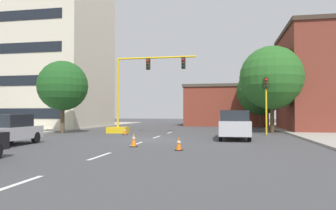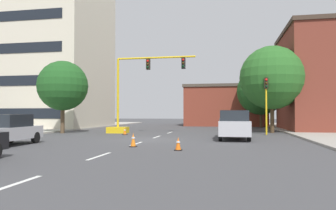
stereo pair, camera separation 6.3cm
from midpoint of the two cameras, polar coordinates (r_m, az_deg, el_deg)
ground_plane at (r=21.93m, az=-3.36°, el=-6.19°), size 160.00×160.00×0.00m
sidewalk_left at (r=34.71m, az=-21.93°, el=-4.22°), size 6.00×56.00×0.14m
sidewalk_right at (r=30.34m, az=26.19°, el=-4.60°), size 6.00×56.00×0.14m
lane_stripe_seg_0 at (r=9.13m, az=-25.87°, el=-12.73°), size 0.16×2.40×0.01m
lane_stripe_seg_1 at (r=13.88m, az=-12.04°, el=-8.90°), size 0.16×2.40×0.01m
lane_stripe_seg_2 at (r=19.04m, az=-5.58°, el=-6.89°), size 0.16×2.40×0.01m
lane_stripe_seg_3 at (r=24.35m, az=-1.92°, el=-5.71°), size 0.16×2.40×0.01m
lane_stripe_seg_4 at (r=29.73m, az=0.41°, el=-4.94°), size 0.16×2.40×0.01m
building_tall_left at (r=44.65m, az=-21.60°, el=10.26°), size 15.72×12.71×21.58m
building_brick_center at (r=47.51m, az=10.27°, el=-0.11°), size 11.55×8.91×5.78m
traffic_signal_gantry at (r=28.99m, az=-7.09°, el=-0.72°), size 7.97×1.20×6.83m
traffic_light_pole_right at (r=28.00m, az=17.20°, el=2.13°), size 0.32×0.47×4.80m
tree_right_mid at (r=30.98m, az=18.12°, el=4.64°), size 5.85×5.85×7.99m
tree_left_near at (r=30.31m, az=-18.21°, el=3.27°), size 4.49×4.49×6.52m
tree_right_far at (r=41.90m, az=16.29°, el=2.36°), size 5.95×5.95×7.54m
pickup_truck_silver at (r=22.67m, az=11.79°, el=-3.54°), size 2.02×5.40×1.99m
sedan_silver_mid_left at (r=19.96m, az=-26.68°, el=-3.95°), size 2.13×4.61×1.74m
traffic_cone_roadside_a at (r=17.29m, az=-6.13°, el=-6.21°), size 0.36×0.36×0.77m
traffic_cone_roadside_b at (r=15.56m, az=1.94°, el=-6.96°), size 0.36×0.36×0.65m
traffic_cone_roadside_c at (r=27.04m, az=-7.65°, el=-4.65°), size 0.36×0.36×0.61m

